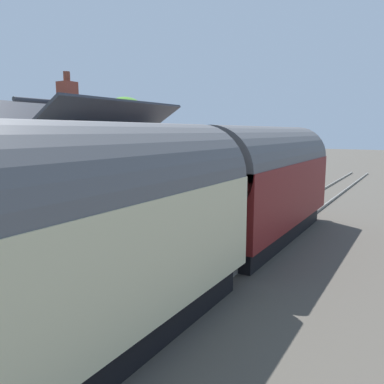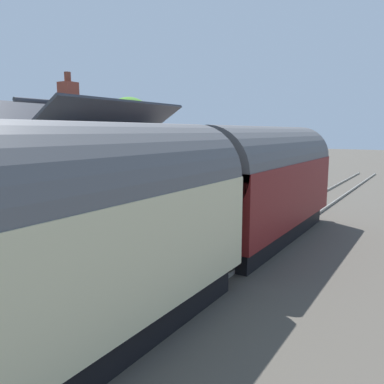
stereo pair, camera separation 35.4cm
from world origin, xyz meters
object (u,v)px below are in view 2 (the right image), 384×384
at_px(station_building, 94,172).
at_px(planter_corner_building, 234,172).
at_px(bench_near_building, 246,180).
at_px(tree_distant, 129,120).
at_px(station_sign_board, 264,169).
at_px(bench_platform_end, 265,174).
at_px(bench_mid_platform, 222,186).
at_px(train, 109,228).
at_px(lamp_post_platform, 274,146).

bearing_deg(station_building, planter_corner_building, 0.60).
xyz_separation_m(station_building, bench_near_building, (9.97, -2.25, -1.21)).
bearing_deg(tree_distant, station_sign_board, -75.25).
relative_size(bench_near_building, tree_distant, 0.23).
distance_m(bench_near_building, bench_platform_end, 3.32).
distance_m(station_building, bench_platform_end, 13.53).
distance_m(bench_mid_platform, bench_near_building, 3.15).
xyz_separation_m(station_building, planter_corner_building, (13.20, 0.14, -1.20)).
bearing_deg(station_building, bench_platform_end, -9.27).
xyz_separation_m(station_building, station_sign_board, (9.88, -3.43, -0.49)).
bearing_deg(station_building, tree_distant, 31.91).
bearing_deg(planter_corner_building, tree_distant, 139.63).
relative_size(planter_corner_building, station_sign_board, 0.56).
bearing_deg(train, bench_mid_platform, 17.67).
height_order(bench_near_building, lamp_post_platform, lamp_post_platform).
bearing_deg(tree_distant, planter_corner_building, -40.37).
distance_m(lamp_post_platform, station_sign_board, 2.39).
bearing_deg(train, station_building, 48.30).
relative_size(train, bench_platform_end, 18.28).
bearing_deg(bench_platform_end, station_building, 170.73).
height_order(bench_mid_platform, station_sign_board, station_sign_board).
height_order(train, planter_corner_building, train).
bearing_deg(bench_near_building, station_sign_board, -94.41).
xyz_separation_m(train, bench_near_building, (15.52, 3.98, -0.92)).
distance_m(station_building, station_sign_board, 10.47).
bearing_deg(lamp_post_platform, bench_platform_end, 36.43).
distance_m(bench_mid_platform, station_sign_board, 3.34).
relative_size(bench_mid_platform, planter_corner_building, 1.60).
height_order(bench_near_building, station_sign_board, station_sign_board).
distance_m(train, tree_distant, 17.44).
xyz_separation_m(lamp_post_platform, station_sign_board, (-2.04, -0.24, -1.23)).
bearing_deg(planter_corner_building, train, -161.25).
height_order(station_building, station_sign_board, station_building).
distance_m(train, bench_near_building, 16.05).
height_order(train, bench_platform_end, train).
height_order(train, bench_mid_platform, train).
bearing_deg(bench_platform_end, planter_corner_building, 92.32).
relative_size(bench_platform_end, lamp_post_platform, 0.41).
bearing_deg(train, bench_near_building, 14.37).
relative_size(station_building, station_sign_board, 4.23).
relative_size(bench_mid_platform, bench_near_building, 0.99).
bearing_deg(tree_distant, train, -140.25).
height_order(station_building, tree_distant, station_building).
bearing_deg(bench_platform_end, station_sign_board, -159.83).
bearing_deg(lamp_post_platform, bench_near_building, 154.26).
xyz_separation_m(train, planter_corner_building, (18.75, 6.36, -0.92)).
height_order(bench_mid_platform, lamp_post_platform, lamp_post_platform).
xyz_separation_m(train, lamp_post_platform, (17.46, 3.04, 1.02)).
bearing_deg(station_sign_board, planter_corner_building, 47.02).
bearing_deg(bench_near_building, bench_mid_platform, -179.32).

